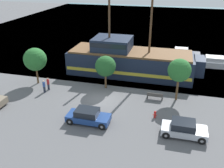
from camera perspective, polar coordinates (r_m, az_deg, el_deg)
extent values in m
plane|color=#5B5B5E|center=(29.24, -2.71, -3.54)|extent=(160.00, 160.00, 0.00)
plane|color=slate|center=(70.32, 8.29, 13.24)|extent=(80.00, 80.00, 0.00)
cube|color=#192338|center=(35.90, 4.13, 4.76)|extent=(17.44, 5.61, 3.18)
cube|color=gold|center=(36.06, 4.11, 4.05)|extent=(17.09, 5.69, 0.45)
cube|color=#192338|center=(35.36, 19.18, 3.91)|extent=(1.40, 3.09, 2.23)
cube|color=brown|center=(35.35, 4.22, 7.38)|extent=(16.74, 5.16, 0.25)
cube|color=#192338|center=(35.61, 0.08, 9.22)|extent=(5.23, 4.49, 1.71)
cube|color=black|center=(35.54, 0.08, 9.62)|extent=(4.97, 4.55, 0.62)
cylinder|color=#4C331E|center=(33.96, 8.90, 13.67)|extent=(0.28, 0.28, 8.06)
cylinder|color=#4C331E|center=(35.12, -0.62, 13.31)|extent=(0.28, 0.28, 6.85)
cube|color=#2D333D|center=(44.98, 15.97, 6.52)|extent=(5.47, 1.82, 0.91)
cube|color=silver|center=(44.74, 15.56, 7.53)|extent=(2.19, 1.42, 0.67)
cube|color=black|center=(44.76, 16.40, 7.44)|extent=(0.12, 1.28, 0.54)
cube|color=silver|center=(42.26, 23.29, 4.23)|extent=(7.65, 2.44, 0.88)
cube|color=silver|center=(41.93, 22.69, 5.31)|extent=(3.06, 1.90, 0.66)
cube|color=black|center=(42.08, 23.92, 5.16)|extent=(0.12, 1.71, 0.53)
cube|color=#B7BCC6|center=(23.91, 16.12, -10.16)|extent=(4.04, 1.87, 0.60)
cube|color=black|center=(23.56, 16.00, -8.89)|extent=(2.10, 1.68, 0.64)
cylinder|color=black|center=(23.49, 19.85, -12.09)|extent=(0.70, 0.22, 0.70)
cylinder|color=gray|center=(23.49, 19.85, -12.09)|extent=(0.27, 0.25, 0.27)
cylinder|color=black|center=(24.87, 19.62, -9.80)|extent=(0.70, 0.22, 0.70)
cylinder|color=gray|center=(24.87, 19.62, -9.80)|extent=(0.27, 0.25, 0.27)
cylinder|color=black|center=(23.29, 12.23, -11.37)|extent=(0.70, 0.22, 0.70)
cylinder|color=gray|center=(23.29, 12.23, -11.37)|extent=(0.27, 0.25, 0.27)
cylinder|color=black|center=(24.68, 12.49, -9.10)|extent=(0.70, 0.22, 0.70)
cylinder|color=gray|center=(24.68, 12.49, -9.10)|extent=(0.27, 0.25, 0.27)
cylinder|color=black|center=(30.67, -23.30, -3.62)|extent=(0.64, 0.22, 0.64)
cylinder|color=gray|center=(30.67, -23.30, -3.62)|extent=(0.24, 0.25, 0.24)
cube|color=navy|center=(24.88, -5.39, -7.67)|extent=(4.27, 1.82, 0.59)
cube|color=black|center=(24.61, -5.73, -6.44)|extent=(2.22, 1.64, 0.62)
cylinder|color=black|center=(23.90, -2.30, -9.67)|extent=(0.72, 0.22, 0.72)
cylinder|color=gray|center=(23.90, -2.30, -9.67)|extent=(0.27, 0.25, 0.27)
cylinder|color=black|center=(25.21, -1.21, -7.63)|extent=(0.72, 0.22, 0.72)
cylinder|color=gray|center=(25.21, -1.21, -7.63)|extent=(0.27, 0.25, 0.27)
cylinder|color=black|center=(24.91, -9.59, -8.45)|extent=(0.72, 0.22, 0.72)
cylinder|color=gray|center=(24.91, -9.59, -8.45)|extent=(0.27, 0.25, 0.27)
cylinder|color=black|center=(26.17, -8.15, -6.57)|extent=(0.72, 0.22, 0.72)
cylinder|color=gray|center=(26.17, -8.15, -6.57)|extent=(0.27, 0.25, 0.27)
cylinder|color=red|center=(26.06, 9.77, -7.04)|extent=(0.22, 0.22, 0.56)
sphere|color=red|center=(25.87, 9.82, -6.37)|extent=(0.25, 0.25, 0.25)
cylinder|color=red|center=(26.05, 9.42, -6.95)|extent=(0.10, 0.09, 0.09)
cylinder|color=red|center=(26.03, 10.12, -7.03)|extent=(0.10, 0.09, 0.09)
cube|color=#4C4742|center=(29.52, 9.78, -2.68)|extent=(1.84, 0.45, 0.05)
cube|color=#4C4742|center=(29.24, 9.77, -2.46)|extent=(1.84, 0.06, 0.40)
cube|color=#2D2D2D|center=(29.69, 8.10, -2.88)|extent=(0.12, 0.36, 0.40)
cube|color=#2D2D2D|center=(29.58, 11.41, -3.25)|extent=(0.12, 0.36, 0.40)
cylinder|color=#232838|center=(31.75, -15.18, -1.22)|extent=(0.27, 0.27, 0.80)
cylinder|color=#2D4C93|center=(31.46, -15.32, -0.07)|extent=(0.32, 0.32, 0.61)
sphere|color=beige|center=(31.29, -15.40, 0.62)|extent=(0.22, 0.22, 0.22)
cylinder|color=#232838|center=(32.31, -14.29, -0.64)|extent=(0.27, 0.27, 0.80)
cylinder|color=#B22323|center=(32.02, -14.43, 0.50)|extent=(0.32, 0.32, 0.62)
sphere|color=tan|center=(31.85, -14.50, 1.18)|extent=(0.22, 0.22, 0.22)
cylinder|color=brown|center=(34.35, -16.69, 1.80)|extent=(0.24, 0.24, 2.09)
sphere|color=#286B2D|center=(33.56, -17.17, 5.40)|extent=(2.94, 2.94, 2.94)
cylinder|color=brown|center=(31.66, -1.46, 0.67)|extent=(0.24, 0.24, 1.84)
sphere|color=#235B28|center=(30.88, -1.50, 4.09)|extent=(2.59, 2.59, 2.59)
cylinder|color=brown|center=(29.55, 14.65, -1.25)|extent=(0.24, 0.24, 2.58)
sphere|color=#286B2D|center=(28.61, 15.16, 3.05)|extent=(2.59, 2.59, 2.59)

